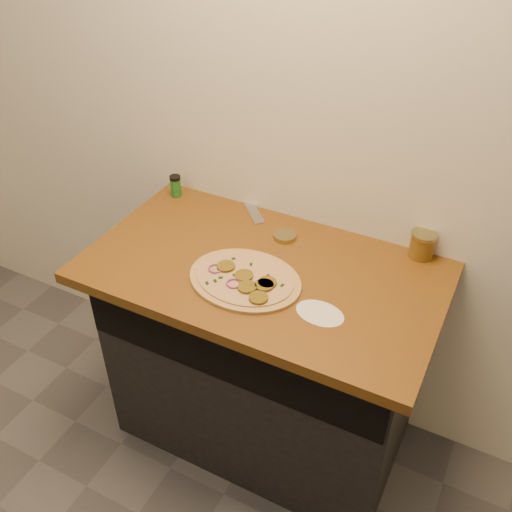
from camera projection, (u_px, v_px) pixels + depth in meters
The scene contains 8 objects.
cabinet at pixel (266, 357), 2.22m from camera, with size 1.10×0.60×0.86m, color black.
countertop at pixel (263, 271), 1.93m from camera, with size 1.20×0.70×0.04m, color brown.
pizza at pixel (245, 279), 1.84m from camera, with size 0.40×0.40×0.03m.
chefs_knife at pixel (247, 199), 2.25m from camera, with size 0.23×0.24×0.02m.
mason_jar_lid at pixel (285, 236), 2.04m from camera, with size 0.08×0.08×0.02m, color #998F59.
salsa_jar at pixel (422, 245), 1.93m from camera, with size 0.09×0.09×0.09m.
spice_shaker at pixel (176, 186), 2.26m from camera, with size 0.04×0.04×0.09m.
flour_spill at pixel (320, 313), 1.73m from camera, with size 0.16×0.16×0.00m, color silver.
Camera 1 is at (0.67, 0.06, 2.07)m, focal length 40.00 mm.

